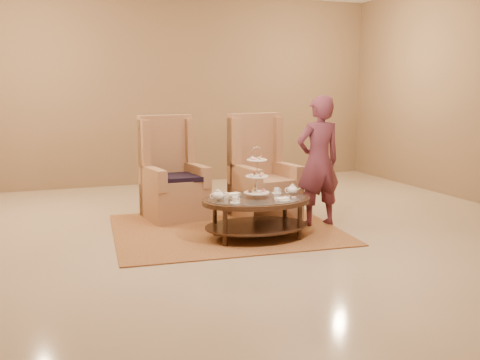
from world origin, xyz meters
name	(u,v)px	position (x,y,z in m)	size (l,w,h in m)	color
ground	(252,235)	(0.00, 0.00, 0.00)	(8.00, 8.00, 0.00)	#C4AF91
ceiling	(252,235)	(0.00, 0.00, 0.00)	(8.00, 8.00, 0.02)	silver
wall_back	(173,89)	(0.00, 4.00, 1.75)	(8.00, 0.04, 3.50)	#846648
rug	(226,229)	(-0.22, 0.36, 0.01)	(2.93, 2.51, 0.01)	#AA743C
tea_table	(257,205)	(0.00, -0.14, 0.40)	(1.37, 0.99, 1.10)	black
armchair_left	(172,184)	(-0.69, 1.25, 0.47)	(0.86, 0.89, 1.40)	#A8754F
armchair_right	(261,183)	(0.47, 0.85, 0.48)	(0.86, 0.88, 1.43)	#A8754F
person	(318,161)	(0.98, 0.16, 0.84)	(0.63, 0.42, 1.68)	#582532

